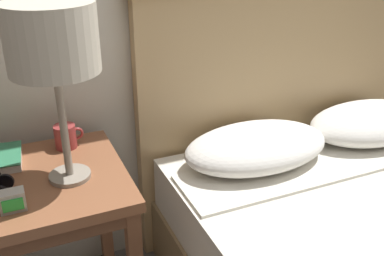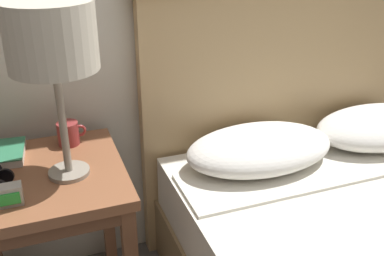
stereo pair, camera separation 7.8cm
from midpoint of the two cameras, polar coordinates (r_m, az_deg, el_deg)
name	(u,v)px [view 2 (the right image)]	position (r m, az deg, el deg)	size (l,w,h in m)	color
nightstand	(46,197)	(1.57, -16.71, -8.37)	(0.52, 0.53, 0.63)	brown
table_lamp	(51,40)	(1.33, -15.81, 10.70)	(0.26, 0.26, 0.54)	gray
book_on_nightstand	(6,153)	(1.65, -21.35, -3.02)	(0.13, 0.19, 0.03)	silver
coffee_mug	(69,133)	(1.66, -14.12, -0.67)	(0.10, 0.08, 0.08)	#993333
alarm_clock	(10,195)	(1.38, -20.64, -8.00)	(0.07, 0.05, 0.06)	#B7B2A8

